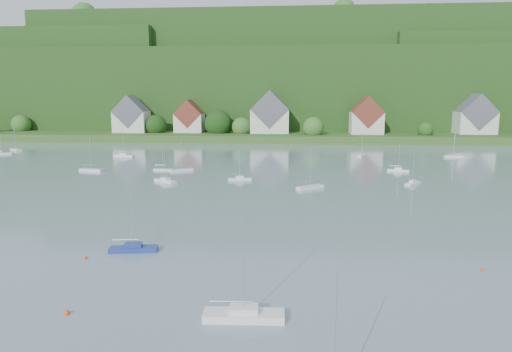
# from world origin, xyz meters

# --- Properties ---
(far_shore_strip) EXTENTS (600.00, 60.00, 3.00)m
(far_shore_strip) POSITION_xyz_m (0.00, 200.00, 1.50)
(far_shore_strip) COLOR #2C4F1D
(far_shore_strip) RESTS_ON ground
(forested_ridge) EXTENTS (620.00, 181.22, 69.89)m
(forested_ridge) POSITION_xyz_m (0.39, 268.57, 22.89)
(forested_ridge) COLOR #1C3D13
(forested_ridge) RESTS_ON ground
(village_building_0) EXTENTS (14.00, 10.40, 16.00)m
(village_building_0) POSITION_xyz_m (-55.00, 187.00, 9.51)
(village_building_0) COLOR silver
(village_building_0) RESTS_ON far_shore_strip
(village_building_1) EXTENTS (12.00, 9.36, 14.00)m
(village_building_1) POSITION_xyz_m (-30.00, 189.00, 8.75)
(village_building_1) COLOR silver
(village_building_1) RESTS_ON far_shore_strip
(village_building_2) EXTENTS (16.00, 11.44, 18.00)m
(village_building_2) POSITION_xyz_m (5.00, 188.00, 10.27)
(village_building_2) COLOR silver
(village_building_2) RESTS_ON far_shore_strip
(village_building_3) EXTENTS (13.00, 10.40, 15.50)m
(village_building_3) POSITION_xyz_m (45.00, 186.00, 9.43)
(village_building_3) COLOR silver
(village_building_3) RESTS_ON far_shore_strip
(village_building_4) EXTENTS (15.00, 10.40, 16.50)m
(village_building_4) POSITION_xyz_m (90.00, 190.00, 9.59)
(village_building_4) COLOR silver
(village_building_4) RESTS_ON far_shore_strip
(near_sailboat_1) EXTENTS (5.69, 2.36, 7.46)m
(near_sailboat_1) POSITION_xyz_m (-4.12, 45.46, 0.42)
(near_sailboat_1) COLOR navy
(near_sailboat_1) RESTS_ON ground
(near_sailboat_3) EXTENTS (6.66, 2.13, 8.88)m
(near_sailboat_3) POSITION_xyz_m (10.50, 30.16, 0.46)
(near_sailboat_3) COLOR white
(near_sailboat_3) RESTS_ON ground
(mooring_buoy_0) EXTENTS (0.48, 0.48, 0.48)m
(mooring_buoy_0) POSITION_xyz_m (-4.26, 29.90, 0.00)
(mooring_buoy_0) COLOR #F84E0E
(mooring_buoy_0) RESTS_ON ground
(mooring_buoy_2) EXTENTS (0.38, 0.38, 0.38)m
(mooring_buoy_2) POSITION_xyz_m (34.15, 42.47, 0.00)
(mooring_buoy_2) COLOR #F84E0E
(mooring_buoy_2) RESTS_ON ground
(mooring_buoy_3) EXTENTS (0.40, 0.40, 0.40)m
(mooring_buoy_3) POSITION_xyz_m (-8.64, 42.66, 0.00)
(mooring_buoy_3) COLOR #F84E0E
(mooring_buoy_3) RESTS_ON ground
(far_sailboat_cluster) EXTENTS (189.30, 62.71, 8.71)m
(far_sailboat_cluster) POSITION_xyz_m (8.50, 117.96, 0.37)
(far_sailboat_cluster) COLOR white
(far_sailboat_cluster) RESTS_ON ground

